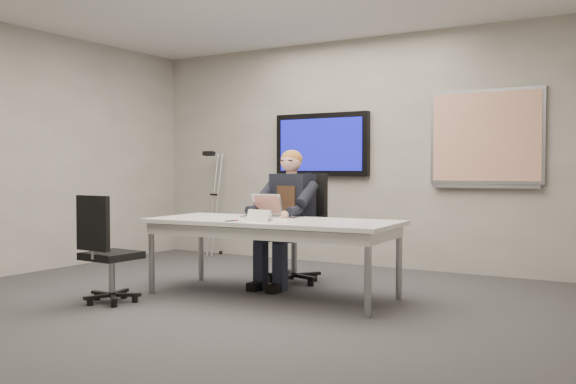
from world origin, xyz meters
The scene contains 12 objects.
floor centered at (0.00, 0.00, 0.00)m, with size 6.00×6.00×0.02m, color #373739.
wall_back centered at (0.00, 3.00, 1.40)m, with size 6.00×0.02×2.80m, color gray.
conference_table centered at (0.15, 0.76, 0.64)m, with size 2.40×1.13×0.72m.
tv_display centered at (-0.50, 2.95, 1.50)m, with size 1.30×0.09×0.80m.
whiteboard centered at (1.55, 2.97, 1.53)m, with size 1.25×0.08×1.10m.
office_chair_far centered at (-0.03, 1.53, 0.36)m, with size 0.67×0.67×1.14m.
office_chair_near centered at (-0.93, -0.25, 0.30)m, with size 0.48×0.48×0.96m.
seated_person centered at (-0.04, 1.27, 0.56)m, with size 0.45×0.76×1.39m.
crutch centered at (-2.08, 2.79, 0.73)m, with size 0.20×0.34×1.47m, color #B1B5BA, non-canonical shape.
laptop centered at (-0.11, 1.00, 0.78)m, with size 0.33×0.32×0.22m.
name_tent centered at (0.14, 0.56, 0.77)m, with size 0.26×0.07×0.10m, color white, non-canonical shape.
pen centered at (-0.05, 0.39, 0.73)m, with size 0.01×0.01×0.14m, color black.
Camera 1 is at (3.34, -4.25, 1.18)m, focal length 40.00 mm.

